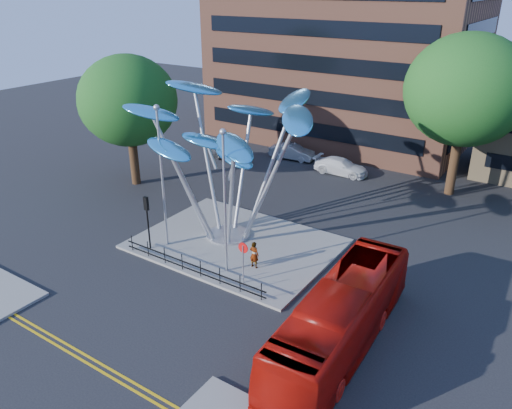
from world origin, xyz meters
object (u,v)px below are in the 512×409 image
Objects in this scene: leaf_sculpture at (226,134)px; street_lamp_left at (161,165)px; parked_car_left at (231,153)px; parked_car_mid at (292,152)px; traffic_light_island at (147,212)px; pedestrian at (254,255)px; parked_car_right at (341,166)px; no_entry_sign_island at (243,256)px; tree_right at (466,90)px; street_lamp_right at (225,190)px; tree_left at (128,101)px; red_bus at (341,317)px.

street_lamp_left is (-2.43, -3.18, -1.52)m from leaf_sculpture.
parked_car_mid reaches higher than parked_car_left.
traffic_light_island is at bearing -116.57° from street_lamp_left.
parked_car_right is (-2.52, 17.15, -0.28)m from pedestrian.
no_entry_sign_island is 21.68m from parked_car_mid.
leaf_sculpture is at bearing 54.96° from traffic_light_island.
parked_car_left is at bearing 121.04° from parked_car_mid.
parked_car_right is at bearing -175.75° from tree_right.
street_lamp_left is (-12.50, -18.50, -2.68)m from tree_right.
street_lamp_right reaches higher than no_entry_sign_island.
street_lamp_left is at bearing -149.39° from parked_car_left.
parked_car_left is at bearing 71.09° from tree_left.
traffic_light_island reaches higher than no_entry_sign_island.
pedestrian is at bearing 151.69° from red_bus.
street_lamp_left is at bearing 179.37° from parked_car_mid.
no_entry_sign_island is at bearing -133.80° from parked_car_left.
tree_right is 7.44× the size of pedestrian.
red_bus is at bearing -7.14° from traffic_light_island.
leaf_sculpture reaches higher than parked_car_mid.
leaf_sculpture is at bearing -123.31° from tree_right.
parked_car_left is at bearing 125.62° from leaf_sculpture.
parked_car_left is 10.24m from parked_car_right.
leaf_sculpture reaches higher than red_bus.
tree_right is at bearing 28.61° from tree_left.
no_entry_sign_island is at bearing -163.52° from parked_car_mid.
street_lamp_right is 9.01m from red_bus.
no_entry_sign_island is (4.07, -4.16, -5.06)m from leaf_sculpture.
tree_left is at bearing 164.45° from leaf_sculpture.
parked_car_mid is at bearing 178.16° from tree_right.
tree_right reaches higher than street_lamp_left.
tree_right is 22.16m from red_bus.
parked_car_mid is (7.59, 12.46, -6.09)m from tree_left.
street_lamp_right reaches higher than traffic_light_island.
leaf_sculpture is 1.45× the size of street_lamp_left.
street_lamp_right is at bearing 5.19° from traffic_light_island.
leaf_sculpture is 16.40m from parked_car_left.
leaf_sculpture is (11.93, -3.32, 0.08)m from tree_left.
leaf_sculpture is 15.95m from parked_car_right.
street_lamp_left reaches higher than no_entry_sign_island.
pedestrian is (-6.41, -17.81, -7.07)m from tree_right.
parked_car_right is at bearing 85.58° from leaf_sculpture.
parked_car_mid is (-8.41, 19.95, -1.11)m from no_entry_sign_island.
tree_left is 12.44m from traffic_light_island.
traffic_light_island is (9.00, -7.50, -4.18)m from tree_left.
pedestrian is at bearing -173.54° from parked_car_right.
pedestrian is at bearing -20.45° from tree_left.
parked_car_right is (4.06, 18.84, -1.93)m from traffic_light_island.
tree_left is 24.86m from red_bus.
parked_car_left is at bearing 101.16° from parked_car_right.
street_lamp_left reaches higher than street_lamp_right.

